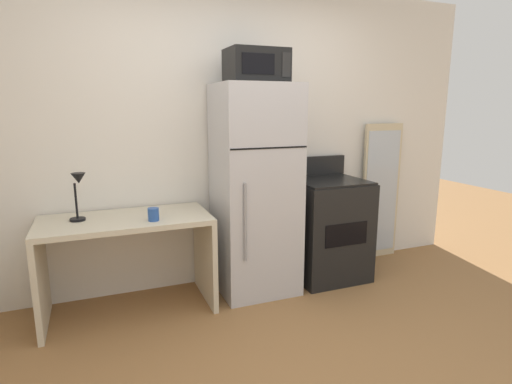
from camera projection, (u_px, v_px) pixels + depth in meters
ground_plane at (318, 384)px, 2.37m from camera, size 12.00×12.00×0.00m
wall_back_white at (225, 137)px, 3.66m from camera, size 5.00×0.10×2.60m
desk at (127, 246)px, 3.13m from camera, size 1.25×0.62×0.75m
desk_lamp at (78, 189)px, 2.96m from camera, size 0.14×0.12×0.35m
coffee_mug at (153, 214)px, 3.00m from camera, size 0.08×0.08×0.09m
refrigerator at (255, 191)px, 3.46m from camera, size 0.64×0.62×1.75m
microwave at (256, 66)px, 3.24m from camera, size 0.46×0.35×0.26m
oven_range at (327, 228)px, 3.80m from camera, size 0.65×0.61×1.10m
leaning_mirror at (381, 192)px, 4.27m from camera, size 0.44×0.03×1.40m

